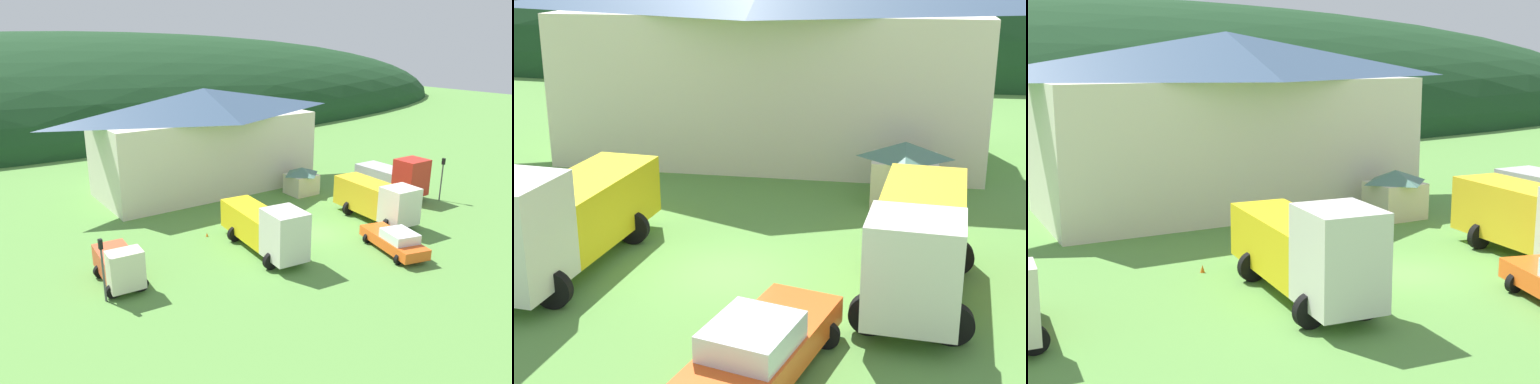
# 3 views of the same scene
# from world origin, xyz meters

# --- Properties ---
(ground_plane) EXTENTS (200.00, 200.00, 0.00)m
(ground_plane) POSITION_xyz_m (0.00, 0.00, 0.00)
(ground_plane) COLOR #5B9342
(forested_hill_backdrop) EXTENTS (175.31, 60.00, 29.32)m
(forested_hill_backdrop) POSITION_xyz_m (0.00, 62.84, 0.00)
(forested_hill_backdrop) COLOR #193D1E
(forested_hill_backdrop) RESTS_ON ground
(depot_building) EXTENTS (20.98, 9.06, 9.36)m
(depot_building) POSITION_xyz_m (-1.00, 14.32, 4.82)
(depot_building) COLOR silver
(depot_building) RESTS_ON ground
(play_shed_cream) EXTENTS (2.73, 2.46, 2.47)m
(play_shed_cream) POSITION_xyz_m (5.33, 7.84, 1.27)
(play_shed_cream) COLOR beige
(play_shed_cream) RESTS_ON ground
(flatbed_truck_yellow) EXTENTS (3.49, 8.38, 3.65)m
(flatbed_truck_yellow) POSITION_xyz_m (-4.84, -0.74, 1.79)
(flatbed_truck_yellow) COLOR silver
(flatbed_truck_yellow) RESTS_ON ground
(heavy_rig_striped) EXTENTS (3.49, 7.38, 3.28)m
(heavy_rig_striped) POSITION_xyz_m (5.76, -0.76, 1.77)
(heavy_rig_striped) COLOR silver
(heavy_rig_striped) RESTS_ON ground
(service_pickup_orange) EXTENTS (3.22, 5.60, 1.66)m
(service_pickup_orange) POSITION_xyz_m (2.24, -5.59, 0.83)
(service_pickup_orange) COLOR #F0591C
(service_pickup_orange) RESTS_ON ground
(traffic_cone_near_pickup) EXTENTS (0.36, 0.36, 0.59)m
(traffic_cone_near_pickup) POSITION_xyz_m (-6.77, 3.85, 0.00)
(traffic_cone_near_pickup) COLOR orange
(traffic_cone_near_pickup) RESTS_ON ground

